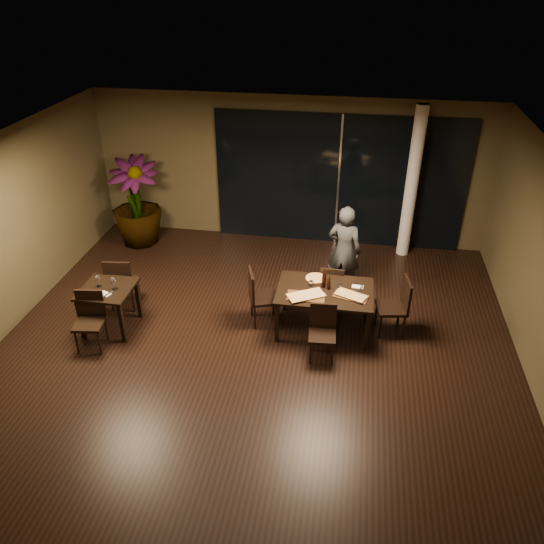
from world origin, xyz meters
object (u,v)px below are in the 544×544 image
(chair_main_near, at_px, (322,329))
(chair_side_far, at_px, (121,281))
(chair_main_far, at_px, (332,285))
(potted_plant, at_px, (136,202))
(bottle_a, at_px, (324,280))
(main_table, at_px, (325,294))
(chair_main_left, at_px, (259,294))
(chair_side_near, at_px, (90,316))
(side_table, at_px, (108,295))
(chair_main_right, at_px, (397,304))
(bottle_c, at_px, (324,277))
(bottle_b, at_px, (329,282))
(diner, at_px, (344,250))

(chair_main_near, xyz_separation_m, chair_side_far, (-3.44, 0.69, 0.07))
(chair_main_far, distance_m, chair_side_far, 3.54)
(potted_plant, xyz_separation_m, bottle_a, (4.04, -2.37, -0.02))
(main_table, xyz_separation_m, potted_plant, (-4.08, 2.45, 0.24))
(chair_main_far, bearing_deg, chair_main_left, 30.22)
(chair_main_far, height_order, chair_main_near, chair_main_near)
(chair_main_far, distance_m, chair_side_near, 3.91)
(side_table, xyz_separation_m, chair_main_near, (3.43, -0.14, -0.14))
(chair_main_right, relative_size, chair_side_far, 0.99)
(potted_plant, bearing_deg, bottle_a, -30.33)
(main_table, distance_m, bottle_c, 0.27)
(chair_main_left, bearing_deg, potted_plant, 31.98)
(chair_main_far, bearing_deg, potted_plant, -20.41)
(chair_main_right, bearing_deg, chair_main_far, -124.74)
(chair_main_left, xyz_separation_m, chair_side_near, (-2.43, -0.99, -0.03))
(main_table, height_order, bottle_c, bottle_c)
(chair_main_far, bearing_deg, chair_main_right, 158.30)
(chair_side_far, xyz_separation_m, bottle_b, (3.47, 0.00, 0.33))
(chair_side_near, bearing_deg, chair_main_far, 16.16)
(chair_main_far, xyz_separation_m, chair_main_right, (1.05, -0.50, 0.07))
(chair_main_near, bearing_deg, bottle_b, 84.23)
(diner, bearing_deg, side_table, 39.73)
(chair_main_far, relative_size, bottle_a, 3.07)
(main_table, height_order, chair_side_far, chair_side_far)
(chair_side_near, bearing_deg, main_table, 7.91)
(chair_main_near, height_order, chair_main_left, chair_main_left)
(chair_main_near, distance_m, chair_side_near, 3.54)
(chair_main_left, bearing_deg, bottle_b, -108.35)
(chair_side_near, height_order, diner, diner)
(main_table, xyz_separation_m, chair_main_left, (-1.06, 0.03, -0.13))
(chair_main_right, height_order, chair_side_far, chair_side_far)
(side_table, bearing_deg, potted_plant, 102.90)
(side_table, relative_size, chair_main_near, 0.93)
(chair_main_far, xyz_separation_m, potted_plant, (-4.16, 1.84, 0.44))
(bottle_b, height_order, bottle_c, bottle_c)
(main_table, relative_size, bottle_c, 5.01)
(side_table, height_order, diner, diner)
(chair_main_far, height_order, chair_main_left, chair_main_left)
(potted_plant, bearing_deg, side_table, -77.10)
(side_table, bearing_deg, chair_main_far, 17.59)
(side_table, bearing_deg, chair_main_left, 12.71)
(bottle_a, bearing_deg, chair_side_far, -179.32)
(chair_side_far, xyz_separation_m, chair_side_near, (-0.08, -1.00, -0.03))
(chair_main_left, xyz_separation_m, diner, (1.30, 1.20, 0.28))
(chair_main_far, xyz_separation_m, bottle_b, (-0.03, -0.56, 0.40))
(bottle_a, height_order, bottle_c, bottle_c)
(chair_main_right, bearing_deg, side_table, -91.92)
(chair_side_near, distance_m, diner, 4.34)
(chair_side_near, bearing_deg, chair_main_near, -2.32)
(potted_plant, bearing_deg, diner, -15.80)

